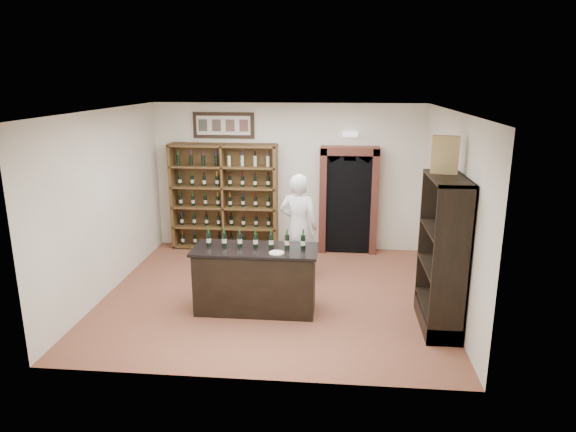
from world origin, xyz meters
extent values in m
plane|color=brown|center=(0.00, 0.00, 0.00)|extent=(5.50, 5.50, 0.00)
plane|color=white|center=(0.00, 0.00, 3.00)|extent=(5.50, 5.50, 0.00)
cube|color=silver|center=(0.00, 2.50, 1.50)|extent=(5.50, 0.04, 3.00)
cube|color=silver|center=(-2.75, 0.00, 1.50)|extent=(0.04, 5.00, 3.00)
cube|color=silver|center=(2.75, 0.00, 1.50)|extent=(0.04, 5.00, 3.00)
cube|color=brown|center=(-1.30, 2.47, 1.10)|extent=(2.20, 0.02, 2.20)
cube|color=brown|center=(-2.37, 2.29, 1.10)|extent=(0.06, 0.38, 2.20)
cube|color=brown|center=(-0.23, 2.29, 1.10)|extent=(0.06, 0.38, 2.20)
cube|color=brown|center=(-1.30, 2.29, 1.10)|extent=(0.04, 0.38, 2.20)
cube|color=brown|center=(-1.30, 2.29, 0.04)|extent=(2.18, 0.38, 0.04)
cube|color=brown|center=(-1.30, 2.29, 0.46)|extent=(2.18, 0.38, 0.04)
cube|color=brown|center=(-1.30, 2.29, 0.89)|extent=(2.18, 0.38, 0.03)
cube|color=brown|center=(-1.30, 2.29, 1.31)|extent=(2.18, 0.38, 0.04)
cube|color=brown|center=(-1.30, 2.29, 1.74)|extent=(2.18, 0.38, 0.04)
cube|color=brown|center=(-1.30, 2.29, 2.16)|extent=(2.18, 0.38, 0.04)
cube|color=black|center=(-1.30, 2.47, 2.55)|extent=(1.25, 0.04, 0.52)
cube|color=black|center=(1.25, 2.34, 1.06)|extent=(0.97, 0.29, 2.05)
cube|color=brown|center=(0.74, 2.32, 1.07)|extent=(0.14, 0.35, 2.15)
cube|color=brown|center=(1.76, 2.32, 1.07)|extent=(0.14, 0.35, 2.15)
cube|color=brown|center=(1.25, 2.32, 2.09)|extent=(1.15, 0.35, 0.16)
cube|color=white|center=(1.25, 2.42, 2.40)|extent=(0.30, 0.10, 0.10)
cube|color=black|center=(-0.20, -0.60, 0.47)|extent=(1.80, 0.70, 0.94)
cube|color=black|center=(-0.20, -0.60, 0.98)|extent=(1.88, 0.78, 0.04)
cylinder|color=black|center=(-0.92, -0.55, 1.10)|extent=(0.07, 0.07, 0.21)
cylinder|color=beige|center=(-0.92, -0.55, 1.09)|extent=(0.07, 0.07, 0.07)
cylinder|color=#1B5221|center=(-0.92, -0.55, 1.25)|extent=(0.03, 0.03, 0.09)
cylinder|color=black|center=(-0.68, -0.55, 1.10)|extent=(0.07, 0.07, 0.21)
cylinder|color=beige|center=(-0.68, -0.55, 1.09)|extent=(0.07, 0.07, 0.07)
cylinder|color=#1B5221|center=(-0.68, -0.55, 1.25)|extent=(0.03, 0.03, 0.09)
cylinder|color=black|center=(-0.44, -0.55, 1.10)|extent=(0.07, 0.07, 0.21)
cylinder|color=beige|center=(-0.44, -0.55, 1.09)|extent=(0.07, 0.07, 0.07)
cylinder|color=#1B5221|center=(-0.44, -0.55, 1.25)|extent=(0.03, 0.03, 0.09)
cylinder|color=black|center=(-0.20, -0.55, 1.10)|extent=(0.07, 0.07, 0.21)
cylinder|color=beige|center=(-0.20, -0.55, 1.09)|extent=(0.07, 0.07, 0.07)
cylinder|color=#1B5221|center=(-0.20, -0.55, 1.25)|extent=(0.03, 0.03, 0.09)
cylinder|color=black|center=(0.04, -0.55, 1.10)|extent=(0.07, 0.07, 0.21)
cylinder|color=beige|center=(0.04, -0.55, 1.09)|extent=(0.07, 0.07, 0.07)
cylinder|color=#1B5221|center=(0.04, -0.55, 1.25)|extent=(0.03, 0.03, 0.09)
cylinder|color=black|center=(0.28, -0.55, 1.10)|extent=(0.07, 0.07, 0.21)
cylinder|color=beige|center=(0.28, -0.55, 1.09)|extent=(0.07, 0.07, 0.07)
cylinder|color=#1B5221|center=(0.28, -0.55, 1.25)|extent=(0.03, 0.03, 0.09)
cylinder|color=black|center=(0.52, -0.55, 1.10)|extent=(0.07, 0.07, 0.21)
cylinder|color=beige|center=(0.52, -0.55, 1.09)|extent=(0.07, 0.07, 0.07)
cylinder|color=#1B5221|center=(0.52, -0.55, 1.25)|extent=(0.03, 0.03, 0.09)
cube|color=black|center=(2.72, -0.90, 1.10)|extent=(0.02, 1.20, 2.20)
cube|color=black|center=(2.49, -1.48, 1.10)|extent=(0.48, 0.04, 2.20)
cube|color=black|center=(2.49, -0.32, 1.10)|extent=(0.48, 0.04, 2.20)
cube|color=black|center=(2.49, -0.90, 2.18)|extent=(0.48, 1.20, 0.04)
cube|color=black|center=(2.49, -0.90, 0.12)|extent=(0.48, 1.20, 0.24)
cube|color=black|center=(2.49, -0.90, 0.35)|extent=(0.48, 1.16, 0.03)
cube|color=black|center=(2.49, -0.90, 0.90)|extent=(0.48, 1.16, 0.03)
cube|color=black|center=(2.49, -0.90, 1.45)|extent=(0.48, 1.16, 0.03)
imported|color=silver|center=(0.35, 0.81, 0.95)|extent=(0.78, 0.60, 1.89)
cylinder|color=beige|center=(0.15, -0.80, 1.01)|extent=(0.22, 0.22, 0.02)
cube|color=tan|center=(2.47, -0.66, 2.46)|extent=(0.39, 0.22, 0.52)
camera|label=1|loc=(0.98, -7.84, 3.49)|focal=32.00mm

